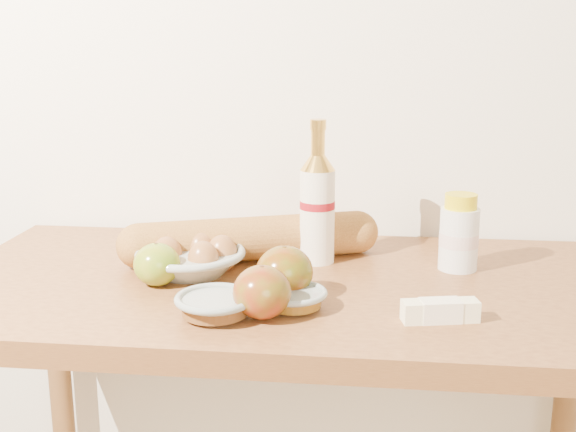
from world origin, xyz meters
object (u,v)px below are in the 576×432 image
Objects in this scene: egg_bowl at (192,258)px; table at (290,346)px; cream_bottle at (459,235)px; baguette at (252,239)px; bourbon_bottle at (317,205)px.

table is at bearing -5.17° from egg_bowl.
cream_bottle is 0.28× the size of baguette.
table is 0.23m from egg_bowl.
cream_bottle is 0.47m from egg_bowl.
baguette reaches higher than table.
egg_bowl is (-0.21, -0.09, -0.08)m from bourbon_bottle.
egg_bowl is (-0.47, -0.08, -0.04)m from cream_bottle.
egg_bowl is at bearing -135.11° from bourbon_bottle.
table is 8.73× the size of cream_bottle.
cream_bottle reaches higher than baguette.
cream_bottle is at bearing 18.57° from bourbon_bottle.
table is at bearing -70.91° from baguette.
egg_bowl is (-0.18, 0.02, 0.15)m from table.
bourbon_bottle is 1.09× the size of egg_bowl.
table is 0.21m from baguette.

